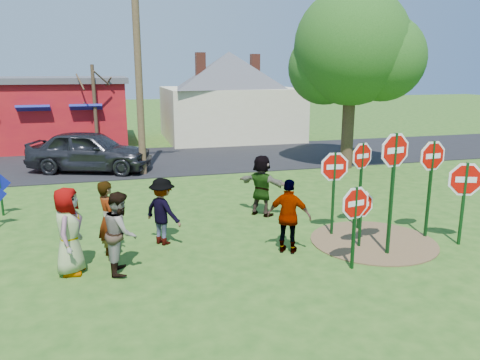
{
  "coord_description": "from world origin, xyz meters",
  "views": [
    {
      "loc": [
        -1.85,
        -11.04,
        4.34
      ],
      "look_at": [
        1.47,
        0.96,
        1.38
      ],
      "focal_mm": 35.0,
      "sensor_mm": 36.0,
      "label": 1
    }
  ],
  "objects_px": {
    "person_b": "(108,220)",
    "leafy_tree": "(354,53)",
    "utility_pole": "(138,53)",
    "stop_sign_a": "(355,210)",
    "stop_sign_c": "(394,166)",
    "suv": "(90,151)",
    "person_a": "(69,231)",
    "stop_sign_d": "(432,165)",
    "stop_sign_b": "(362,164)"
  },
  "relations": [
    {
      "from": "stop_sign_c",
      "to": "person_b",
      "type": "bearing_deg",
      "value": 156.57
    },
    {
      "from": "stop_sign_d",
      "to": "suv",
      "type": "height_order",
      "value": "stop_sign_d"
    },
    {
      "from": "utility_pole",
      "to": "leafy_tree",
      "type": "relative_size",
      "value": 1.21
    },
    {
      "from": "person_b",
      "to": "utility_pole",
      "type": "bearing_deg",
      "value": -24.07
    },
    {
      "from": "stop_sign_c",
      "to": "leafy_tree",
      "type": "distance_m",
      "value": 10.68
    },
    {
      "from": "person_b",
      "to": "stop_sign_a",
      "type": "bearing_deg",
      "value": -127.05
    },
    {
      "from": "stop_sign_d",
      "to": "utility_pole",
      "type": "relative_size",
      "value": 0.29
    },
    {
      "from": "stop_sign_a",
      "to": "person_a",
      "type": "distance_m",
      "value": 6.19
    },
    {
      "from": "leafy_tree",
      "to": "stop_sign_d",
      "type": "bearing_deg",
      "value": -105.54
    },
    {
      "from": "stop_sign_b",
      "to": "suv",
      "type": "bearing_deg",
      "value": 109.66
    },
    {
      "from": "stop_sign_a",
      "to": "person_b",
      "type": "distance_m",
      "value": 5.62
    },
    {
      "from": "stop_sign_a",
      "to": "utility_pole",
      "type": "height_order",
      "value": "utility_pole"
    },
    {
      "from": "stop_sign_a",
      "to": "stop_sign_d",
      "type": "height_order",
      "value": "stop_sign_d"
    },
    {
      "from": "stop_sign_d",
      "to": "utility_pole",
      "type": "height_order",
      "value": "utility_pole"
    },
    {
      "from": "stop_sign_c",
      "to": "stop_sign_d",
      "type": "relative_size",
      "value": 1.14
    },
    {
      "from": "stop_sign_d",
      "to": "leafy_tree",
      "type": "xyz_separation_m",
      "value": [
        2.42,
        8.71,
        3.04
      ]
    },
    {
      "from": "stop_sign_c",
      "to": "suv",
      "type": "height_order",
      "value": "stop_sign_c"
    },
    {
      "from": "utility_pole",
      "to": "person_b",
      "type": "bearing_deg",
      "value": -99.01
    },
    {
      "from": "stop_sign_d",
      "to": "suv",
      "type": "bearing_deg",
      "value": 124.37
    },
    {
      "from": "person_b",
      "to": "utility_pole",
      "type": "distance_m",
      "value": 9.85
    },
    {
      "from": "stop_sign_a",
      "to": "stop_sign_c",
      "type": "distance_m",
      "value": 1.56
    },
    {
      "from": "stop_sign_a",
      "to": "stop_sign_c",
      "type": "xyz_separation_m",
      "value": [
        1.23,
        0.52,
        0.81
      ]
    },
    {
      "from": "stop_sign_d",
      "to": "person_b",
      "type": "height_order",
      "value": "stop_sign_d"
    },
    {
      "from": "leafy_tree",
      "to": "stop_sign_b",
      "type": "bearing_deg",
      "value": -116.5
    },
    {
      "from": "stop_sign_b",
      "to": "stop_sign_c",
      "type": "bearing_deg",
      "value": -114.59
    },
    {
      "from": "person_a",
      "to": "suv",
      "type": "bearing_deg",
      "value": 10.27
    },
    {
      "from": "stop_sign_b",
      "to": "person_a",
      "type": "bearing_deg",
      "value": 169.47
    },
    {
      "from": "leafy_tree",
      "to": "stop_sign_a",
      "type": "bearing_deg",
      "value": -117.85
    },
    {
      "from": "stop_sign_c",
      "to": "stop_sign_b",
      "type": "bearing_deg",
      "value": 73.18
    },
    {
      "from": "stop_sign_a",
      "to": "suv",
      "type": "distance_m",
      "value": 13.49
    },
    {
      "from": "utility_pole",
      "to": "stop_sign_a",
      "type": "bearing_deg",
      "value": -70.99
    },
    {
      "from": "stop_sign_c",
      "to": "person_b",
      "type": "xyz_separation_m",
      "value": [
        -6.42,
        1.58,
        -1.25
      ]
    },
    {
      "from": "stop_sign_c",
      "to": "stop_sign_d",
      "type": "xyz_separation_m",
      "value": [
        1.63,
        0.77,
        -0.22
      ]
    },
    {
      "from": "stop_sign_a",
      "to": "stop_sign_c",
      "type": "relative_size",
      "value": 0.65
    },
    {
      "from": "stop_sign_b",
      "to": "suv",
      "type": "xyz_separation_m",
      "value": [
        -7.38,
        9.78,
        -0.93
      ]
    },
    {
      "from": "suv",
      "to": "leafy_tree",
      "type": "bearing_deg",
      "value": -80.57
    },
    {
      "from": "stop_sign_c",
      "to": "person_a",
      "type": "xyz_separation_m",
      "value": [
        -7.24,
        0.91,
        -1.21
      ]
    },
    {
      "from": "stop_sign_c",
      "to": "person_b",
      "type": "distance_m",
      "value": 6.73
    },
    {
      "from": "stop_sign_c",
      "to": "utility_pole",
      "type": "relative_size",
      "value": 0.33
    },
    {
      "from": "utility_pole",
      "to": "stop_sign_b",
      "type": "bearing_deg",
      "value": -58.81
    },
    {
      "from": "person_b",
      "to": "leafy_tree",
      "type": "relative_size",
      "value": 0.24
    },
    {
      "from": "stop_sign_d",
      "to": "person_a",
      "type": "relative_size",
      "value": 1.4
    },
    {
      "from": "stop_sign_a",
      "to": "stop_sign_d",
      "type": "distance_m",
      "value": 3.19
    },
    {
      "from": "utility_pole",
      "to": "stop_sign_d",
      "type": "bearing_deg",
      "value": -55.6
    },
    {
      "from": "person_a",
      "to": "utility_pole",
      "type": "relative_size",
      "value": 0.21
    },
    {
      "from": "utility_pole",
      "to": "leafy_tree",
      "type": "bearing_deg",
      "value": -6.22
    },
    {
      "from": "stop_sign_a",
      "to": "person_a",
      "type": "height_order",
      "value": "stop_sign_a"
    },
    {
      "from": "stop_sign_a",
      "to": "utility_pole",
      "type": "xyz_separation_m",
      "value": [
        -3.78,
        10.98,
        3.59
      ]
    },
    {
      "from": "stop_sign_b",
      "to": "utility_pole",
      "type": "distance_m",
      "value": 10.58
    },
    {
      "from": "utility_pole",
      "to": "stop_sign_c",
      "type": "bearing_deg",
      "value": -64.41
    }
  ]
}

